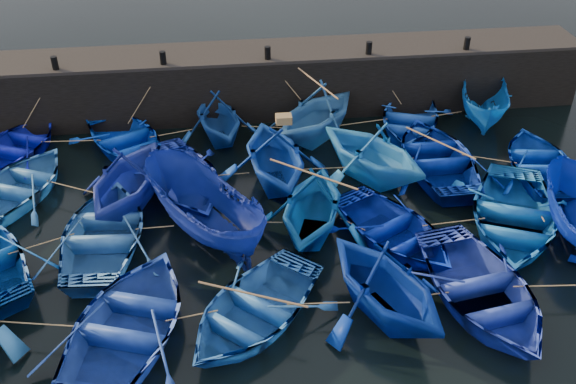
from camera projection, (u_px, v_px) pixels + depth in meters
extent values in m
plane|color=black|center=(302.00, 274.00, 18.52)|extent=(120.00, 120.00, 0.00)
cube|color=black|center=(266.00, 82.00, 26.41)|extent=(26.00, 2.50, 2.50)
cube|color=black|center=(266.00, 51.00, 25.66)|extent=(26.00, 2.50, 0.12)
cylinder|color=black|center=(55.00, 63.00, 23.94)|extent=(0.24, 0.24, 0.50)
cylinder|color=black|center=(163.00, 58.00, 24.35)|extent=(0.24, 0.24, 0.50)
cylinder|color=black|center=(268.00, 53.00, 24.75)|extent=(0.24, 0.24, 0.50)
cylinder|color=black|center=(369.00, 48.00, 25.16)|extent=(0.24, 0.24, 0.50)
cylinder|color=black|center=(467.00, 43.00, 25.56)|extent=(0.24, 0.24, 0.50)
imported|color=#070FA1|center=(17.00, 145.00, 23.67)|extent=(4.79, 5.40, 0.92)
imported|color=#0432C0|center=(126.00, 140.00, 23.94)|extent=(5.28, 5.84, 0.99)
imported|color=navy|center=(218.00, 117.00, 24.37)|extent=(3.97, 4.38, 2.00)
imported|color=#2F6CB9|center=(316.00, 112.00, 24.31)|extent=(5.90, 5.90, 2.36)
imported|color=#123FA4|center=(409.00, 119.00, 25.32)|extent=(4.81, 5.57, 0.97)
imported|color=#0F58B6|center=(485.00, 102.00, 25.60)|extent=(3.22, 5.10, 1.85)
imported|color=#2964B0|center=(20.00, 185.00, 21.50)|extent=(4.84, 5.52, 0.95)
imported|color=navy|center=(128.00, 177.00, 20.61)|extent=(5.18, 5.55, 2.36)
imported|color=#14299C|center=(181.00, 179.00, 21.71)|extent=(5.11, 5.99, 1.05)
imported|color=navy|center=(275.00, 155.00, 21.69)|extent=(4.43, 4.99, 2.41)
imported|color=blue|center=(373.00, 150.00, 21.99)|extent=(5.78, 5.91, 2.36)
imported|color=navy|center=(438.00, 156.00, 22.87)|extent=(3.76, 5.24, 1.09)
imported|color=#032F94|center=(541.00, 163.00, 22.62)|extent=(3.98, 5.09, 0.97)
imported|color=#2C60AB|center=(105.00, 232.00, 19.29)|extent=(4.02, 5.36, 1.06)
imported|color=navy|center=(202.00, 211.00, 19.32)|extent=(4.63, 5.56, 2.07)
imported|color=#094E92|center=(312.00, 206.00, 19.42)|extent=(4.82, 5.18, 2.23)
imported|color=#01178B|center=(394.00, 230.00, 19.46)|extent=(5.05, 5.59, 0.95)
imported|color=#0D509B|center=(513.00, 215.00, 19.90)|extent=(5.84, 6.66, 1.15)
imported|color=#031C8D|center=(575.00, 212.00, 19.61)|extent=(2.49, 4.51, 1.65)
imported|color=#1C3D9F|center=(129.00, 324.00, 16.15)|extent=(5.40, 6.36, 1.12)
imported|color=#205BB3|center=(253.00, 309.00, 16.67)|extent=(5.70, 5.81, 0.99)
imported|color=navy|center=(385.00, 283.00, 16.55)|extent=(5.22, 5.51, 2.28)
imported|color=#1D339D|center=(481.00, 290.00, 17.20)|extent=(4.54, 5.77, 1.09)
cube|color=olive|center=(284.00, 119.00, 20.96)|extent=(0.52, 0.40, 0.27)
cylinder|color=tan|center=(71.00, 141.00, 23.77)|extent=(2.19, 0.18, 0.04)
cylinder|color=tan|center=(173.00, 133.00, 24.27)|extent=(1.68, 0.48, 0.04)
cylinder|color=tan|center=(267.00, 127.00, 24.65)|extent=(1.95, 0.44, 0.04)
cylinder|color=tan|center=(363.00, 122.00, 24.98)|extent=(1.98, 0.32, 0.04)
cylinder|color=tan|center=(447.00, 114.00, 25.55)|extent=(1.33, 0.29, 0.04)
cylinder|color=tan|center=(74.00, 188.00, 21.21)|extent=(1.97, 1.11, 0.04)
cylinder|color=tan|center=(156.00, 185.00, 21.33)|extent=(0.22, 0.71, 0.04)
cylinder|color=tan|center=(229.00, 175.00, 21.88)|extent=(1.42, 0.08, 0.04)
cylinder|color=tan|center=(324.00, 168.00, 22.21)|extent=(1.58, 0.10, 0.04)
cylinder|color=tan|center=(405.00, 161.00, 22.61)|extent=(0.70, 0.36, 0.04)
cylinder|color=tan|center=(489.00, 159.00, 22.72)|extent=(1.74, 0.82, 0.04)
cylinder|color=tan|center=(42.00, 244.00, 18.80)|extent=(1.77, 0.77, 0.04)
cylinder|color=tan|center=(155.00, 227.00, 19.44)|extent=(1.15, 0.06, 0.04)
cylinder|color=tan|center=(258.00, 222.00, 19.67)|extent=(1.51, 0.28, 0.04)
cylinder|color=tan|center=(352.00, 224.00, 19.58)|extent=(0.65, 0.72, 0.04)
cylinder|color=tan|center=(454.00, 222.00, 19.67)|extent=(2.02, 0.17, 0.04)
cylinder|color=tan|center=(542.00, 218.00, 19.84)|extent=(0.08, 0.40, 0.04)
cylinder|color=tan|center=(41.00, 324.00, 16.15)|extent=(2.63, 0.59, 0.04)
cylinder|color=tan|center=(192.00, 316.00, 16.40)|extent=(1.34, 0.24, 0.04)
cylinder|color=tan|center=(319.00, 303.00, 16.76)|extent=(1.66, 0.17, 0.04)
cylinder|color=tan|center=(433.00, 294.00, 17.04)|extent=(0.90, 0.08, 0.04)
cylinder|color=tan|center=(565.00, 285.00, 17.32)|extent=(2.83, 0.30, 0.04)
cylinder|color=tan|center=(39.00, 99.00, 24.30)|extent=(1.59, 0.54, 2.09)
cylinder|color=tan|center=(146.00, 95.00, 24.65)|extent=(1.60, 0.69, 2.09)
cylinder|color=tan|center=(191.00, 90.00, 25.00)|extent=(1.94, 0.24, 2.09)
cylinder|color=tan|center=(290.00, 87.00, 25.23)|extent=(1.69, 0.65, 2.09)
cylinder|color=tan|center=(385.00, 80.00, 25.74)|extent=(1.46, 0.37, 2.09)
cylinder|color=tan|center=(470.00, 74.00, 26.21)|extent=(0.59, 0.12, 2.08)
cylinder|color=#99724C|center=(317.00, 83.00, 23.63)|extent=(1.08, 2.84, 0.06)
cylinder|color=#99724C|center=(440.00, 143.00, 22.55)|extent=(1.77, 2.49, 0.06)
cylinder|color=#99724C|center=(313.00, 174.00, 18.77)|extent=(2.34, 1.97, 0.06)
cylinder|color=#99724C|center=(252.00, 294.00, 16.38)|extent=(2.74, 1.32, 0.06)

